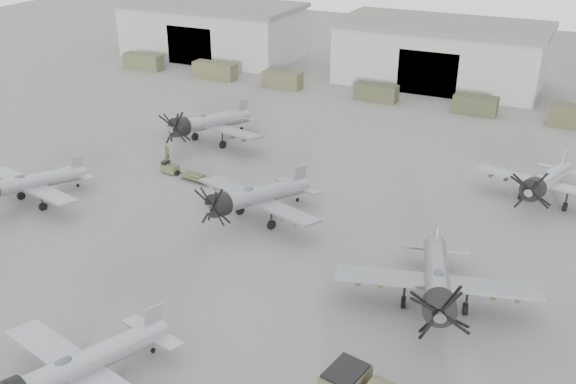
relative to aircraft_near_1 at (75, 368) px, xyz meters
name	(u,v)px	position (x,y,z in m)	size (l,w,h in m)	color
ground	(210,315)	(2.26, 9.78, -2.22)	(220.00, 220.00, 0.00)	slate
hangar_left	(212,30)	(-35.74, 71.74, 2.15)	(29.00, 14.80, 8.70)	gray
hangar_center	(440,53)	(2.26, 71.74, 2.15)	(29.00, 14.80, 8.70)	gray
support_truck_0	(144,61)	(-40.99, 59.78, -1.05)	(6.38, 2.20, 2.35)	#44492F
support_truck_1	(215,71)	(-28.02, 59.78, -1.02)	(6.58, 2.20, 2.40)	#47472E
support_truck_2	(282,80)	(-16.94, 59.78, -1.10)	(5.56, 2.20, 2.25)	#47462E
support_truck_3	(376,92)	(-3.07, 59.78, -1.14)	(5.64, 2.20, 2.17)	#383A26
support_truck_4	(475,105)	(9.84, 59.78, -1.07)	(5.38, 2.20, 2.30)	#363A26
support_truck_5	(574,117)	(21.19, 59.78, -0.92)	(5.48, 2.20, 2.60)	#3E3D28
aircraft_near_1	(75,368)	(0.00, 0.00, 0.00)	(12.29, 11.06, 4.89)	#9B9DA3
aircraft_mid_0	(27,183)	(-20.78, 16.74, -0.11)	(11.66, 10.50, 4.63)	#94969C
aircraft_mid_1	(254,197)	(-1.31, 22.59, 0.09)	(12.70, 11.44, 5.09)	gray
aircraft_mid_2	(437,280)	(15.55, 16.60, 0.22)	(13.50, 12.15, 5.38)	gray
aircraft_far_0	(207,123)	(-14.58, 36.33, 0.26)	(13.77, 12.39, 5.46)	gray
aircraft_far_1	(546,181)	(20.27, 36.48, 0.11)	(12.91, 11.62, 5.13)	#A0A3A9
tug_trailer	(180,172)	(-12.38, 27.84, -1.76)	(6.18, 1.92, 1.23)	#43442D
ground_crew	(167,154)	(-15.66, 30.29, -1.32)	(0.66, 0.43, 1.81)	#43442C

